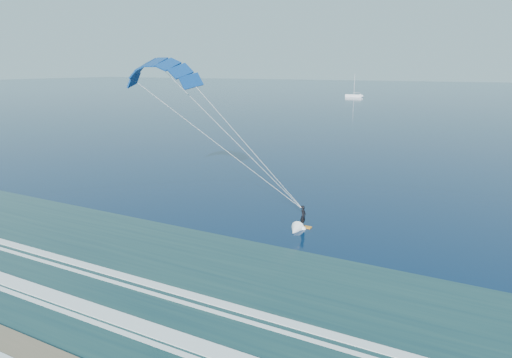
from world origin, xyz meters
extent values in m
cube|color=#1E423F|center=(0.00, 8.00, 0.01)|extent=(600.00, 22.00, 0.03)
cube|color=white|center=(0.00, 5.50, 0.04)|extent=(600.00, 1.10, 0.07)
cube|color=white|center=(0.00, 9.50, 0.04)|extent=(600.00, 0.70, 0.07)
cube|color=orange|center=(9.00, 24.04, 0.04)|extent=(1.49, 0.48, 0.09)
imported|color=black|center=(9.00, 24.04, 1.00)|extent=(0.44, 0.67, 1.84)
cone|color=white|center=(8.85, 22.74, 0.08)|extent=(1.31, 1.74, 1.10)
cube|color=white|center=(-37.10, 194.70, 0.60)|extent=(7.35, 2.40, 1.20)
cylinder|color=silver|center=(-37.10, 194.70, 5.74)|extent=(0.18, 0.18, 9.08)
cylinder|color=silver|center=(-35.90, 194.70, 2.00)|extent=(2.60, 0.12, 0.12)
camera|label=1|loc=(23.07, -10.66, 13.46)|focal=32.00mm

